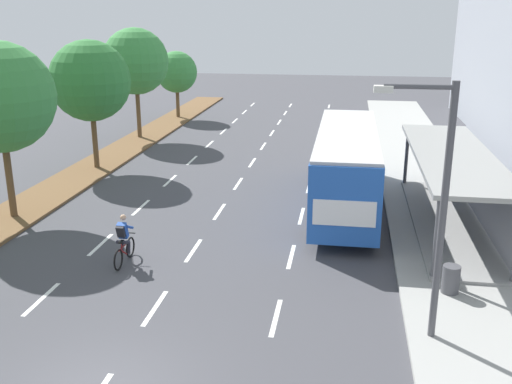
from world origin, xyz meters
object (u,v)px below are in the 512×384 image
at_px(bus, 346,161).
at_px(cyclist, 124,242).
at_px(median_tree_third, 90,81).
at_px(median_tree_fifth, 177,72).
at_px(streetlight, 437,197).
at_px(trash_bin, 451,279).
at_px(median_tree_fourth, 135,61).
at_px(bus_shelter, 458,182).

relative_size(bus, cyclist, 6.20).
relative_size(median_tree_third, median_tree_fifth, 1.30).
bearing_deg(bus, streetlight, -78.39).
bearing_deg(streetlight, median_tree_third, 135.99).
bearing_deg(trash_bin, median_tree_fifth, 120.40).
relative_size(cyclist, median_tree_third, 0.27).
height_order(bus, median_tree_fourth, median_tree_fourth).
distance_m(median_tree_fourth, trash_bin, 26.91).
relative_size(cyclist, trash_bin, 2.14).
bearing_deg(cyclist, streetlight, -19.69).
height_order(median_tree_third, streetlight, median_tree_third).
relative_size(bus_shelter, trash_bin, 13.43).
bearing_deg(bus_shelter, trash_bin, -99.98).
height_order(median_tree_fifth, streetlight, streetlight).
bearing_deg(median_tree_third, cyclist, -62.37).
bearing_deg(bus_shelter, median_tree_third, 160.44).
relative_size(median_tree_fourth, streetlight, 1.09).
bearing_deg(trash_bin, median_tree_third, 143.14).
bearing_deg(median_tree_fourth, trash_bin, -50.20).
height_order(bus_shelter, bus, bus).
height_order(cyclist, median_tree_third, median_tree_third).
bearing_deg(median_tree_fifth, bus, -56.61).
relative_size(streetlight, trash_bin, 7.65).
bearing_deg(bus_shelter, streetlight, -103.63).
distance_m(cyclist, trash_bin, 10.48).
height_order(cyclist, median_tree_fourth, median_tree_fourth).
bearing_deg(cyclist, bus_shelter, 24.83).
height_order(bus, median_tree_third, median_tree_third).
relative_size(median_tree_fifth, trash_bin, 6.05).
distance_m(cyclist, streetlight, 10.47).
bearing_deg(median_tree_fourth, bus_shelter, -38.28).
bearing_deg(streetlight, trash_bin, 68.17).
xyz_separation_m(bus_shelter, median_tree_fourth, (-18.06, 14.25, 3.21)).
xyz_separation_m(median_tree_fourth, median_tree_fifth, (0.33, 8.00, -1.44)).
bearing_deg(bus, median_tree_fifth, 123.39).
xyz_separation_m(bus, median_tree_fifth, (-13.45, 20.40, 1.58)).
bearing_deg(bus_shelter, bus, 156.63).
bearing_deg(cyclist, trash_bin, -4.36).
bearing_deg(bus, trash_bin, -68.15).
bearing_deg(median_tree_third, median_tree_fifth, 90.48).
bearing_deg(median_tree_fourth, streetlight, -55.21).
bearing_deg(streetlight, cyclist, 160.31).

